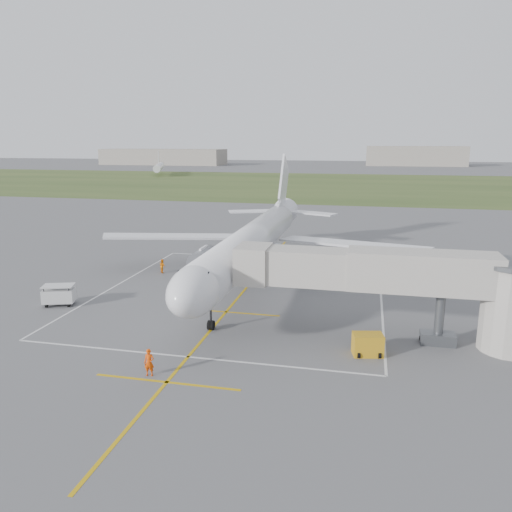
% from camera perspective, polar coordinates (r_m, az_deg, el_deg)
% --- Properties ---
extents(ground, '(700.00, 700.00, 0.00)m').
position_cam_1_polar(ground, '(55.35, -0.59, -3.05)').
color(ground, '#58585A').
rests_on(ground, ground).
extents(grass_strip, '(700.00, 120.00, 0.02)m').
position_cam_1_polar(grass_strip, '(182.81, 8.86, 8.08)').
color(grass_strip, '#35491F').
rests_on(grass_strip, ground).
extents(apron_markings, '(28.20, 60.00, 0.01)m').
position_cam_1_polar(apron_markings, '(49.95, -2.12, -4.84)').
color(apron_markings, '#C2960B').
rests_on(apron_markings, ground).
extents(airliner, '(38.93, 46.75, 13.52)m').
position_cam_1_polar(airliner, '(55.01, -0.42, 1.56)').
color(airliner, silver).
rests_on(airliner, ground).
extents(jet_bridge, '(23.40, 5.00, 7.20)m').
position_cam_1_polar(jet_bridge, '(39.86, 17.27, -2.98)').
color(jet_bridge, '#A19C91').
rests_on(jet_bridge, ground).
extents(gpu_unit, '(2.39, 1.89, 1.61)m').
position_cam_1_polar(gpu_unit, '(37.90, 12.65, -9.86)').
color(gpu_unit, '#C58F18').
rests_on(gpu_unit, ground).
extents(baggage_cart, '(3.23, 2.50, 1.98)m').
position_cam_1_polar(baggage_cart, '(51.17, -21.59, -4.16)').
color(baggage_cart, silver).
rests_on(baggage_cart, ground).
extents(ramp_worker_nose, '(0.74, 0.54, 1.87)m').
position_cam_1_polar(ramp_worker_nose, '(34.67, -12.12, -11.82)').
color(ramp_worker_nose, '#E04407').
rests_on(ramp_worker_nose, ground).
extents(ramp_worker_wing, '(1.00, 1.01, 1.65)m').
position_cam_1_polar(ramp_worker_wing, '(60.28, -10.63, -1.12)').
color(ramp_worker_wing, orange).
rests_on(ramp_worker_wing, ground).
extents(distant_hangars, '(345.00, 49.00, 12.00)m').
position_cam_1_polar(distant_hangars, '(318.38, 7.68, 11.10)').
color(distant_hangars, gray).
rests_on(distant_hangars, ground).
extents(distant_aircraft, '(206.47, 40.03, 8.85)m').
position_cam_1_polar(distant_aircraft, '(224.29, 12.39, 9.74)').
color(distant_aircraft, silver).
rests_on(distant_aircraft, ground).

